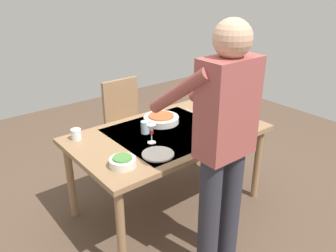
% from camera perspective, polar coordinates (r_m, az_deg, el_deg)
% --- Properties ---
extents(ground_plane, '(6.00, 6.00, 0.00)m').
position_cam_1_polar(ground_plane, '(3.18, 0.00, -12.83)').
color(ground_plane, brown).
extents(dining_table, '(1.56, 0.92, 0.72)m').
position_cam_1_polar(dining_table, '(2.83, 0.00, -2.22)').
color(dining_table, '#93704C').
rests_on(dining_table, ground_plane).
extents(chair_near, '(0.40, 0.40, 0.91)m').
position_cam_1_polar(chair_near, '(3.58, -6.83, 1.24)').
color(chair_near, brown).
rests_on(chair_near, ground_plane).
extents(person_server, '(0.42, 0.61, 1.69)m').
position_cam_1_polar(person_server, '(2.13, 8.98, -2.42)').
color(person_server, '#2D2D38').
rests_on(person_server, ground_plane).
extents(wine_bottle, '(0.07, 0.07, 0.30)m').
position_cam_1_polar(wine_bottle, '(3.03, 9.99, 2.89)').
color(wine_bottle, black).
rests_on(wine_bottle, dining_table).
extents(wine_glass_left, '(0.07, 0.07, 0.15)m').
position_cam_1_polar(wine_glass_left, '(2.66, 8.24, -0.14)').
color(wine_glass_left, white).
rests_on(wine_glass_left, dining_table).
extents(wine_glass_right, '(0.07, 0.07, 0.15)m').
position_cam_1_polar(wine_glass_right, '(2.58, -2.74, -0.71)').
color(wine_glass_right, white).
rests_on(wine_glass_right, dining_table).
extents(water_cup_near_left, '(0.07, 0.07, 0.10)m').
position_cam_1_polar(water_cup_near_left, '(2.76, -3.78, -0.22)').
color(water_cup_near_left, silver).
rests_on(water_cup_near_left, dining_table).
extents(water_cup_near_right, '(0.08, 0.08, 0.09)m').
position_cam_1_polar(water_cup_near_right, '(2.75, -14.88, -1.34)').
color(water_cup_near_right, silver).
rests_on(water_cup_near_right, dining_table).
extents(water_cup_far_left, '(0.07, 0.07, 0.11)m').
position_cam_1_polar(water_cup_far_left, '(2.91, 10.65, 0.70)').
color(water_cup_far_left, silver).
rests_on(water_cup_far_left, dining_table).
extents(serving_bowl_pasta, '(0.30, 0.30, 0.07)m').
position_cam_1_polar(serving_bowl_pasta, '(2.96, -1.12, 1.17)').
color(serving_bowl_pasta, white).
rests_on(serving_bowl_pasta, dining_table).
extents(side_bowl_salad, '(0.18, 0.18, 0.07)m').
position_cam_1_polar(side_bowl_salad, '(2.32, -7.47, -5.83)').
color(side_bowl_salad, white).
rests_on(side_bowl_salad, dining_table).
extents(dinner_plate_near, '(0.23, 0.23, 0.01)m').
position_cam_1_polar(dinner_plate_near, '(2.45, -1.66, -4.65)').
color(dinner_plate_near, white).
rests_on(dinner_plate_near, dining_table).
extents(dinner_plate_far, '(0.23, 0.23, 0.01)m').
position_cam_1_polar(dinner_plate_far, '(2.91, 6.56, 0.00)').
color(dinner_plate_far, white).
rests_on(dinner_plate_far, dining_table).
extents(table_knife, '(0.06, 0.20, 0.00)m').
position_cam_1_polar(table_knife, '(3.22, 7.67, 2.30)').
color(table_knife, silver).
rests_on(table_knife, dining_table).
extents(table_fork, '(0.03, 0.18, 0.00)m').
position_cam_1_polar(table_fork, '(3.21, 3.83, 2.38)').
color(table_fork, silver).
rests_on(table_fork, dining_table).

